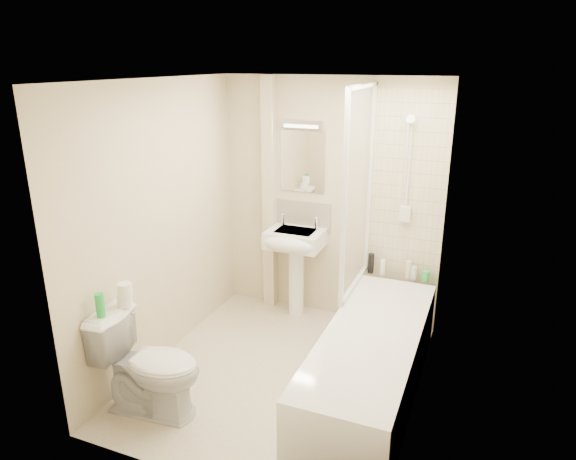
% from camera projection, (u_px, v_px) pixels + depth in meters
% --- Properties ---
extents(floor, '(2.50, 2.50, 0.00)m').
position_uv_depth(floor, '(281.00, 374.00, 4.34)').
color(floor, beige).
rests_on(floor, ground).
extents(wall_back, '(2.20, 0.02, 2.40)m').
position_uv_depth(wall_back, '(330.00, 202.00, 5.06)').
color(wall_back, beige).
rests_on(wall_back, ground).
extents(wall_left, '(0.02, 2.50, 2.40)m').
position_uv_depth(wall_left, '(161.00, 225.00, 4.35)').
color(wall_left, beige).
rests_on(wall_left, ground).
extents(wall_right, '(0.02, 2.50, 2.40)m').
position_uv_depth(wall_right, '(426.00, 261.00, 3.57)').
color(wall_right, beige).
rests_on(wall_right, ground).
extents(ceiling, '(2.20, 2.50, 0.02)m').
position_uv_depth(ceiling, '(280.00, 80.00, 3.58)').
color(ceiling, white).
rests_on(ceiling, wall_back).
extents(tile_back, '(0.70, 0.01, 1.75)m').
position_uv_depth(tile_back, '(408.00, 186.00, 4.71)').
color(tile_back, beige).
rests_on(tile_back, wall_back).
extents(tile_right, '(0.01, 2.10, 1.75)m').
position_uv_depth(tile_right, '(427.00, 229.00, 3.52)').
color(tile_right, beige).
rests_on(tile_right, wall_right).
extents(pipe_boxing, '(0.12, 0.12, 2.40)m').
position_uv_depth(pipe_boxing, '(270.00, 197.00, 5.23)').
color(pipe_boxing, beige).
rests_on(pipe_boxing, ground).
extents(splashback, '(0.60, 0.02, 0.30)m').
position_uv_depth(splashback, '(302.00, 215.00, 5.21)').
color(splashback, beige).
rests_on(splashback, wall_back).
extents(mirror, '(0.46, 0.01, 0.60)m').
position_uv_depth(mirror, '(303.00, 162.00, 5.03)').
color(mirror, white).
rests_on(mirror, wall_back).
extents(strip_light, '(0.42, 0.07, 0.07)m').
position_uv_depth(strip_light, '(302.00, 124.00, 4.89)').
color(strip_light, silver).
rests_on(strip_light, wall_back).
extents(bathtub, '(0.70, 2.10, 0.55)m').
position_uv_depth(bathtub, '(371.00, 362.00, 4.00)').
color(bathtub, white).
rests_on(bathtub, ground).
extents(shower_screen, '(0.04, 0.92, 1.80)m').
position_uv_depth(shower_screen, '(359.00, 191.00, 4.44)').
color(shower_screen, white).
rests_on(shower_screen, bathtub).
extents(shower_fixture, '(0.10, 0.16, 0.99)m').
position_uv_depth(shower_fixture, '(408.00, 174.00, 4.63)').
color(shower_fixture, white).
rests_on(shower_fixture, wall_back).
extents(pedestal_sink, '(0.55, 0.50, 1.05)m').
position_uv_depth(pedestal_sink, '(294.00, 249.00, 5.10)').
color(pedestal_sink, white).
rests_on(pedestal_sink, ground).
extents(bottle_black_a, '(0.06, 0.06, 0.20)m').
position_uv_depth(bottle_black_a, '(371.00, 263.00, 4.99)').
color(bottle_black_a, black).
rests_on(bottle_black_a, bathtub).
extents(bottle_white_a, '(0.05, 0.05, 0.15)m').
position_uv_depth(bottle_white_a, '(383.00, 267.00, 4.96)').
color(bottle_white_a, white).
rests_on(bottle_white_a, bathtub).
extents(bottle_cream, '(0.05, 0.05, 0.17)m').
position_uv_depth(bottle_cream, '(408.00, 270.00, 4.87)').
color(bottle_cream, beige).
rests_on(bottle_cream, bathtub).
extents(bottle_white_b, '(0.06, 0.06, 0.13)m').
position_uv_depth(bottle_white_b, '(414.00, 273.00, 4.85)').
color(bottle_white_b, silver).
rests_on(bottle_white_b, bathtub).
extents(bottle_green, '(0.07, 0.07, 0.10)m').
position_uv_depth(bottle_green, '(426.00, 276.00, 4.82)').
color(bottle_green, green).
rests_on(bottle_green, bathtub).
extents(toilet, '(0.58, 0.85, 0.79)m').
position_uv_depth(toilet, '(150.00, 365.00, 3.78)').
color(toilet, white).
rests_on(toilet, ground).
extents(toilet_roll_lower, '(0.11, 0.11, 0.09)m').
position_uv_depth(toilet_roll_lower, '(125.00, 300.00, 3.81)').
color(toilet_roll_lower, white).
rests_on(toilet_roll_lower, toilet).
extents(toilet_roll_upper, '(0.11, 0.11, 0.09)m').
position_uv_depth(toilet_roll_upper, '(125.00, 289.00, 3.77)').
color(toilet_roll_upper, white).
rests_on(toilet_roll_upper, toilet_roll_lower).
extents(green_bottle, '(0.06, 0.06, 0.18)m').
position_uv_depth(green_bottle, '(100.00, 305.00, 3.63)').
color(green_bottle, green).
rests_on(green_bottle, toilet).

